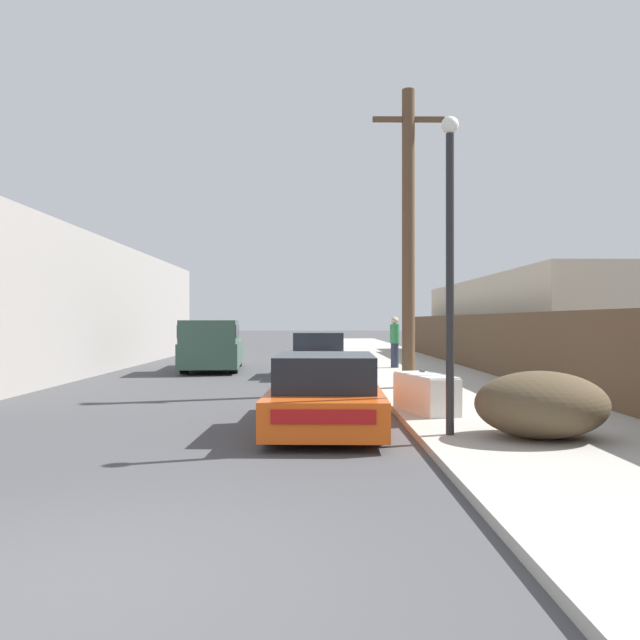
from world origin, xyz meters
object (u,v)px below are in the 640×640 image
(brush_pile, at_px, (541,404))
(pedestrian, at_px, (395,341))
(pickup_truck, at_px, (212,346))
(street_lamp, at_px, (450,250))
(parked_sports_car_red, at_px, (325,394))
(discarded_fridge, at_px, (426,393))
(utility_pole, at_px, (408,235))
(car_parked_mid, at_px, (319,355))

(brush_pile, height_order, pedestrian, pedestrian)
(pickup_truck, distance_m, street_lamp, 14.44)
(parked_sports_car_red, relative_size, brush_pile, 2.38)
(street_lamp, xyz_separation_m, brush_pile, (1.25, -0.27, -2.24))
(discarded_fridge, xyz_separation_m, parked_sports_car_red, (-1.87, -1.07, 0.10))
(parked_sports_car_red, relative_size, street_lamp, 0.96)
(utility_pole, relative_size, street_lamp, 1.60)
(car_parked_mid, distance_m, pickup_truck, 4.25)
(parked_sports_car_red, relative_size, pedestrian, 2.47)
(pickup_truck, height_order, street_lamp, street_lamp)
(utility_pole, distance_m, pedestrian, 7.27)
(discarded_fridge, distance_m, street_lamp, 3.33)
(utility_pole, bearing_deg, discarded_fridge, -94.39)
(car_parked_mid, distance_m, brush_pile, 11.95)
(brush_pile, relative_size, pedestrian, 1.04)
(car_parked_mid, relative_size, pickup_truck, 0.82)
(pickup_truck, bearing_deg, street_lamp, 108.89)
(street_lamp, xyz_separation_m, pedestrian, (0.91, 13.14, -1.78))
(discarded_fridge, distance_m, pedestrian, 10.86)
(brush_pile, xyz_separation_m, pedestrian, (-0.34, 13.41, 0.47))
(car_parked_mid, height_order, utility_pole, utility_pole)
(discarded_fridge, distance_m, car_parked_mid, 9.15)
(car_parked_mid, height_order, pickup_truck, pickup_truck)
(utility_pole, bearing_deg, pickup_truck, 132.05)
(brush_pile, bearing_deg, car_parked_mid, 104.90)
(discarded_fridge, height_order, parked_sports_car_red, parked_sports_car_red)
(brush_pile, distance_m, pedestrian, 13.42)
(discarded_fridge, distance_m, parked_sports_car_red, 2.16)
(discarded_fridge, bearing_deg, car_parked_mid, 87.29)
(car_parked_mid, bearing_deg, pedestrian, 35.68)
(parked_sports_car_red, height_order, car_parked_mid, car_parked_mid)
(parked_sports_car_red, xyz_separation_m, pickup_truck, (-3.82, 11.89, 0.33))
(parked_sports_car_red, height_order, pedestrian, pedestrian)
(street_lamp, bearing_deg, utility_pole, 86.63)
(car_parked_mid, xyz_separation_m, utility_pole, (2.21, -4.79, 3.30))
(parked_sports_car_red, xyz_separation_m, utility_pole, (2.19, 5.23, 3.40))
(car_parked_mid, relative_size, utility_pole, 0.59)
(discarded_fridge, height_order, car_parked_mid, car_parked_mid)
(pedestrian, bearing_deg, pickup_truck, 179.88)
(parked_sports_car_red, xyz_separation_m, pedestrian, (2.72, 11.88, 0.50))
(pedestrian, bearing_deg, street_lamp, -93.96)
(parked_sports_car_red, bearing_deg, car_parked_mid, 91.92)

